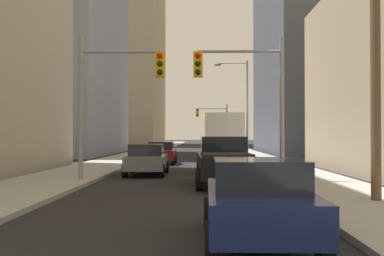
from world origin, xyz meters
TOP-DOWN VIEW (x-y plane):
  - sidewalk_left at (-5.34, 50.00)m, footprint 3.61×160.00m
  - sidewalk_right at (5.34, 50.00)m, footprint 3.61×160.00m
  - city_bus at (2.52, 32.55)m, footprint 2.88×11.58m
  - pickup_truck_black at (1.73, 15.52)m, footprint 2.20×5.46m
  - sedan_navy at (1.87, 5.67)m, footprint 1.95×4.22m
  - sedan_white at (1.70, 21.71)m, footprint 1.95×4.24m
  - sedan_grey at (-1.84, 20.05)m, footprint 1.95×4.24m
  - sedan_maroon at (-1.86, 28.82)m, footprint 1.95×4.22m
  - sedan_silver at (1.78, 44.31)m, footprint 1.95×4.26m
  - traffic_signal_near_left at (-2.63, 16.33)m, footprint 3.56×0.44m
  - traffic_signal_near_right at (2.56, 16.33)m, footprint 3.71×0.44m
  - traffic_signal_far_right at (2.39, 57.65)m, footprint 4.09×0.44m
  - utility_pole_right at (5.71, 10.25)m, footprint 2.20×0.28m
  - street_lamp_right at (3.83, 31.91)m, footprint 2.53×0.32m

SIDE VIEW (x-z plane):
  - sidewalk_left at x=-5.34m, z-range 0.00..0.15m
  - sidewalk_right at x=5.34m, z-range 0.00..0.15m
  - sedan_navy at x=1.87m, z-range 0.01..1.53m
  - sedan_white at x=1.70m, z-range 0.01..1.53m
  - sedan_grey at x=-1.84m, z-range 0.01..1.53m
  - sedan_maroon at x=-1.86m, z-range 0.01..1.53m
  - sedan_silver at x=1.78m, z-range 0.01..1.53m
  - pickup_truck_black at x=1.73m, z-range -0.02..1.88m
  - city_bus at x=2.52m, z-range 0.23..3.63m
  - traffic_signal_near_left at x=-2.63m, z-range 1.03..7.03m
  - traffic_signal_near_right at x=2.56m, z-range 1.04..7.04m
  - traffic_signal_far_right at x=2.39m, z-range 1.06..7.06m
  - street_lamp_right at x=3.83m, z-range 0.80..8.30m
  - utility_pole_right at x=5.71m, z-range 0.27..9.38m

